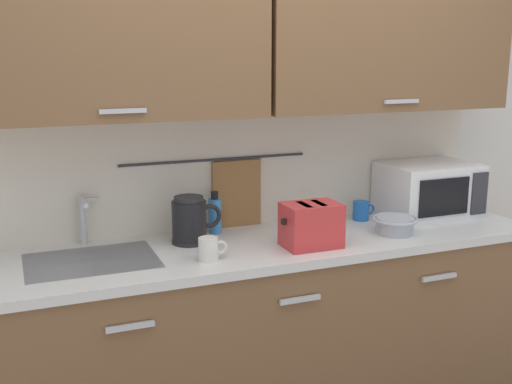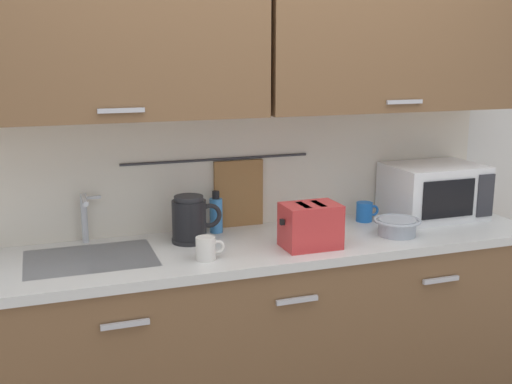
% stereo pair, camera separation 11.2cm
% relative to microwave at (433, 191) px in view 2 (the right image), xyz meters
% --- Properties ---
extents(counter_unit, '(2.53, 0.64, 0.90)m').
position_rel_microwave_xyz_m(counter_unit, '(-0.93, -0.11, -0.58)').
color(counter_unit, brown).
rests_on(counter_unit, ground).
extents(back_wall_assembly, '(3.70, 0.41, 2.50)m').
position_rel_microwave_xyz_m(back_wall_assembly, '(-0.92, 0.12, 0.49)').
color(back_wall_assembly, silver).
rests_on(back_wall_assembly, ground).
extents(sink_faucet, '(0.09, 0.17, 0.22)m').
position_rel_microwave_xyz_m(sink_faucet, '(-1.69, 0.12, 0.01)').
color(sink_faucet, '#B2B5BA').
rests_on(sink_faucet, counter_unit).
extents(microwave, '(0.46, 0.35, 0.27)m').
position_rel_microwave_xyz_m(microwave, '(0.00, 0.00, 0.00)').
color(microwave, white).
rests_on(microwave, counter_unit).
extents(electric_kettle, '(0.23, 0.16, 0.21)m').
position_rel_microwave_xyz_m(electric_kettle, '(-1.26, -0.00, -0.03)').
color(electric_kettle, black).
rests_on(electric_kettle, counter_unit).
extents(dish_soap_bottle, '(0.06, 0.06, 0.20)m').
position_rel_microwave_xyz_m(dish_soap_bottle, '(-1.11, 0.10, -0.05)').
color(dish_soap_bottle, '#3F8CD8').
rests_on(dish_soap_bottle, counter_unit).
extents(mug_near_sink, '(0.12, 0.08, 0.09)m').
position_rel_microwave_xyz_m(mug_near_sink, '(-1.25, -0.26, -0.09)').
color(mug_near_sink, silver).
rests_on(mug_near_sink, counter_unit).
extents(mixing_bowl, '(0.21, 0.21, 0.08)m').
position_rel_microwave_xyz_m(mixing_bowl, '(-0.34, -0.22, -0.09)').
color(mixing_bowl, '#A5ADB7').
rests_on(mixing_bowl, counter_unit).
extents(toaster, '(0.26, 0.17, 0.19)m').
position_rel_microwave_xyz_m(toaster, '(-0.79, -0.25, -0.04)').
color(toaster, red).
rests_on(toaster, counter_unit).
extents(mug_by_kettle, '(0.12, 0.08, 0.09)m').
position_rel_microwave_xyz_m(mug_by_kettle, '(-0.36, 0.04, -0.09)').
color(mug_by_kettle, blue).
rests_on(mug_by_kettle, counter_unit).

